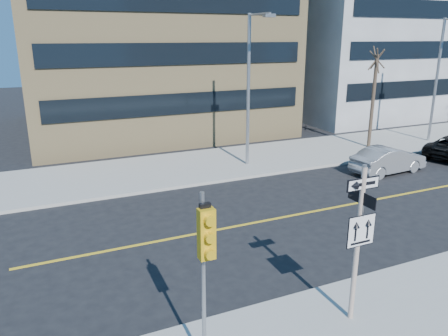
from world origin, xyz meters
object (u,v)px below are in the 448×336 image
traffic_signal (206,248)px  streetlight_a (251,81)px  parked_car_b (388,160)px  street_tree_west (377,62)px  streetlight_b (441,72)px  sign_pole (359,236)px

traffic_signal → streetlight_a: 15.72m
traffic_signal → parked_car_b: size_ratio=0.93×
traffic_signal → street_tree_west: street_tree_west is taller
streetlight_a → traffic_signal: bearing=-120.8°
street_tree_west → streetlight_b: bearing=-6.2°
traffic_signal → parked_car_b: (14.31, 9.53, -2.32)m
sign_pole → parked_car_b: bearing=42.3°
streetlight_a → sign_pole: bearing=-106.8°
traffic_signal → sign_pole: bearing=2.1°
streetlight_a → street_tree_west: size_ratio=1.26×
traffic_signal → street_tree_west: 22.14m
traffic_signal → street_tree_west: (17.00, 13.96, 2.50)m
sign_pole → street_tree_west: street_tree_west is taller
traffic_signal → streetlight_b: (22.00, 13.42, 1.73)m
street_tree_west → sign_pole: bearing=-133.3°
sign_pole → street_tree_west: 19.22m
sign_pole → streetlight_b: (18.00, 13.27, 2.32)m
traffic_signal → parked_car_b: 17.35m
traffic_signal → streetlight_b: size_ratio=0.50×
streetlight_b → street_tree_west: size_ratio=1.26×
sign_pole → streetlight_b: size_ratio=0.51×
streetlight_b → parked_car_b: bearing=-153.2°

